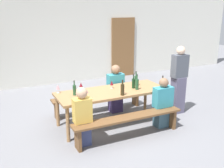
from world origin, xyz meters
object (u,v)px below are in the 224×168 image
Objects in this scene: wine_bottle_5 at (74,90)px; seated_guest_far_0 at (116,90)px; wooden_door at (123,48)px; standing_host at (179,81)px; wine_glass_1 at (112,83)px; seated_guest_near_1 at (163,104)px; seated_guest_near_0 at (82,117)px; bench_far at (99,98)px; bench_near at (129,121)px; wine_bottle_1 at (163,84)px; wine_glass_0 at (81,85)px; wine_glass_3 at (87,92)px; tasting_table at (112,94)px; wine_bottle_0 at (122,89)px; wine_glass_2 at (58,87)px; wine_bottle_4 at (137,84)px; wine_bottle_2 at (136,80)px; wine_bottle_3 at (133,83)px.

wine_bottle_5 is 0.26× the size of seated_guest_far_0.
wooden_door is 1.30× the size of standing_host.
seated_guest_near_1 is (0.82, -0.75, -0.37)m from wine_glass_1.
bench_far is at bearing -33.48° from seated_guest_near_0.
seated_guest_far_0 is (-1.79, -2.97, -0.50)m from wooden_door.
seated_guest_near_1 is at bearing 9.51° from bench_near.
wine_bottle_1 is 1.20m from seated_guest_far_0.
wine_glass_0 is at bearing 59.20° from seated_guest_near_1.
wine_glass_3 is at bearing -48.77° from wine_bottle_5.
tasting_table is 1.09m from seated_guest_near_1.
wine_bottle_0 is at bearing -25.90° from wine_bottle_5.
bench_near is at bearing -46.06° from wine_glass_2.
bench_far is at bearing -127.54° from wooden_door.
standing_host is at bearing -4.25° from wine_bottle_5.
wine_glass_1 is 1.64m from standing_host.
wine_bottle_0 is at bearing -156.83° from wine_bottle_4.
wine_glass_3 reaches higher than bench_far.
wine_bottle_2 reaches higher than wine_bottle_1.
seated_guest_near_0 is (-0.88, -1.33, 0.18)m from bench_far.
wine_glass_2 is (-1.59, 0.52, -0.00)m from wine_bottle_4.
wine_glass_3 is 1.28m from seated_guest_far_0.
wine_bottle_5 is at bearing 167.02° from wine_bottle_1.
wine_bottle_4 reaches higher than wine_bottle_5.
bench_far is 1.05m from wine_bottle_3.
wine_glass_0 is 1.77m from seated_guest_near_1.
bench_far is 7.09× the size of wine_bottle_0.
seated_guest_near_1 is (0.90, -0.59, -0.18)m from tasting_table.
bench_near is 1.48m from bench_far.
wine_bottle_2 is 0.64m from seated_guest_far_0.
wine_glass_2 is 0.67m from wine_glass_3.
wine_bottle_3 is 1.14m from wine_glass_0.
wine_bottle_1 reaches higher than tasting_table.
seated_guest_near_1 reaches higher than tasting_table.
wine_glass_1 is at bearing -51.70° from seated_guest_near_0.
seated_guest_near_0 is 0.96× the size of seated_guest_far_0.
seated_guest_far_0 reaches higher than tasting_table.
standing_host reaches higher than wine_bottle_4.
seated_guest_near_1 is (0.39, -0.56, -0.36)m from wine_bottle_3.
wine_bottle_5 is 0.27× the size of seated_guest_near_0.
wine_bottle_3 reaches higher than wine_bottle_1.
seated_guest_far_0 is at bearing 57.26° from tasting_table.
wine_glass_3 is (-0.69, -0.30, -0.01)m from wine_glass_1.
wine_bottle_5 is 1.77× the size of wine_glass_2.
wine_bottle_1 is 0.98× the size of wine_bottle_5.
bench_near is 7.44× the size of wine_bottle_5.
tasting_table is 7.40× the size of wine_bottle_0.
wine_bottle_2 is (-0.39, 0.47, 0.01)m from wine_bottle_1.
wine_glass_2 is at bearing 131.52° from wine_glass_3.
wine_glass_2 is (-1.57, 0.39, 0.01)m from wine_bottle_3.
wine_bottle_2 is 1.72m from seated_guest_near_0.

